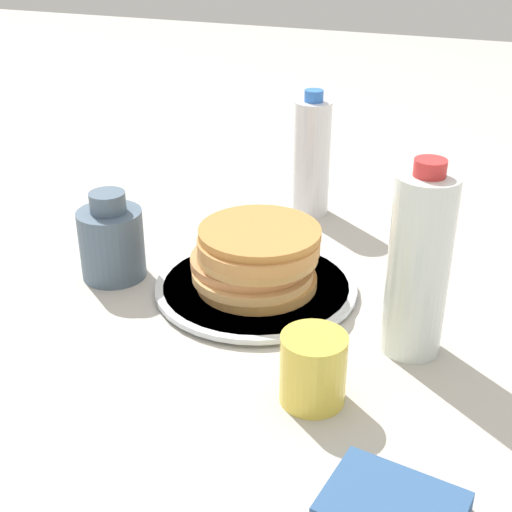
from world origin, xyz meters
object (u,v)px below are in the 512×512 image
at_px(plate, 256,287).
at_px(water_bottle_mid, 314,158).
at_px(pancake_stack, 257,257).
at_px(cream_jug, 111,242).
at_px(juice_glass, 313,369).
at_px(water_bottle_near, 419,265).

relative_size(plate, water_bottle_mid, 1.31).
xyz_separation_m(pancake_stack, water_bottle_mid, (-0.01, 0.28, 0.04)).
distance_m(plate, cream_jug, 0.21).
distance_m(pancake_stack, water_bottle_mid, 0.28).
xyz_separation_m(juice_glass, cream_jug, (-0.34, 0.16, 0.01)).
bearing_deg(water_bottle_near, cream_jug, 175.88).
xyz_separation_m(pancake_stack, water_bottle_near, (0.22, -0.06, 0.06)).
xyz_separation_m(plate, pancake_stack, (0.00, 0.00, 0.05)).
height_order(plate, cream_jug, cream_jug).
xyz_separation_m(pancake_stack, juice_glass, (0.14, -0.19, -0.01)).
bearing_deg(plate, juice_glass, -54.65).
distance_m(juice_glass, water_bottle_near, 0.17).
distance_m(water_bottle_near, water_bottle_mid, 0.41).
xyz_separation_m(pancake_stack, cream_jug, (-0.20, -0.03, 0.00)).
xyz_separation_m(water_bottle_near, water_bottle_mid, (-0.22, 0.34, -0.01)).
bearing_deg(juice_glass, cream_jug, 154.32).
distance_m(cream_jug, water_bottle_mid, 0.37).
relative_size(pancake_stack, water_bottle_mid, 0.83).
height_order(pancake_stack, water_bottle_mid, water_bottle_mid).
height_order(juice_glass, cream_jug, cream_jug).
relative_size(pancake_stack, cream_jug, 1.37).
relative_size(pancake_stack, water_bottle_near, 0.73).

